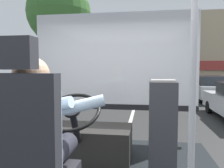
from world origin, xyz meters
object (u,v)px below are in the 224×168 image
object	(u,v)px
bus_driver	(37,130)
handrail_pole	(193,82)
steering_console	(85,141)
parked_car_silver	(208,87)
parked_car_charcoal	(193,81)
parked_car_black	(177,79)
fare_box	(162,132)
driver_seat	(28,161)

from	to	relation	value
bus_driver	handrail_pole	distance (m)	1.07
bus_driver	steering_console	world-z (taller)	bus_driver
parked_car_silver	parked_car_charcoal	xyz separation A→B (m)	(0.21, 5.03, 0.05)
parked_car_black	handrail_pole	bearing A→B (deg)	-97.65
handrail_pole	fare_box	distance (m)	0.83
parked_car_charcoal	parked_car_black	world-z (taller)	parked_car_charcoal
driver_seat	parked_car_silver	bearing A→B (deg)	70.34
driver_seat	parked_car_charcoal	bearing A→B (deg)	75.26
driver_seat	parked_car_black	distance (m)	23.12
steering_console	fare_box	world-z (taller)	fare_box
driver_seat	handrail_pole	xyz separation A→B (m)	(1.01, 0.24, 0.49)
handrail_pole	parked_car_black	size ratio (longest dim) A/B	0.48
handrail_pole	fare_box	bearing A→B (deg)	102.36
parked_car_silver	bus_driver	bearing A→B (deg)	-109.85
driver_seat	steering_console	distance (m)	1.32
parked_car_black	parked_car_charcoal	bearing A→B (deg)	-86.30
steering_console	parked_car_charcoal	xyz separation A→B (m)	(4.42, 15.54, -0.13)
parked_car_silver	parked_car_charcoal	size ratio (longest dim) A/B	1.01
parked_car_charcoal	parked_car_black	xyz separation A→B (m)	(-0.38, 5.94, -0.04)
steering_console	handrail_pole	size ratio (longest dim) A/B	0.54
driver_seat	steering_console	size ratio (longest dim) A/B	1.16
fare_box	parked_car_silver	world-z (taller)	fare_box
steering_console	parked_car_black	size ratio (longest dim) A/B	0.26
handrail_pole	parked_car_silver	size ratio (longest dim) A/B	0.47
parked_car_charcoal	parked_car_black	distance (m)	5.95
driver_seat	bus_driver	distance (m)	0.20
bus_driver	steering_console	distance (m)	1.26
driver_seat	parked_car_black	xyz separation A→B (m)	(4.04, 22.76, -0.48)
steering_console	fare_box	xyz separation A→B (m)	(0.88, -0.42, 0.27)
driver_seat	bus_driver	bearing A→B (deg)	90.00
handrail_pole	parked_car_silver	bearing A→B (deg)	74.52
bus_driver	parked_car_silver	world-z (taller)	bus_driver
handrail_pole	parked_car_silver	xyz separation A→B (m)	(3.20, 11.55, -0.97)
driver_seat	parked_car_black	bearing A→B (deg)	79.93
driver_seat	parked_car_silver	xyz separation A→B (m)	(4.21, 11.79, -0.48)
bus_driver	handrail_pole	world-z (taller)	handrail_pole
parked_car_silver	parked_car_black	size ratio (longest dim) A/B	1.02
bus_driver	fare_box	size ratio (longest dim) A/B	0.84
fare_box	steering_console	bearing A→B (deg)	154.56
fare_box	parked_car_charcoal	world-z (taller)	fare_box
handrail_pole	parked_car_charcoal	bearing A→B (deg)	78.38
fare_box	parked_car_black	xyz separation A→B (m)	(3.16, 21.89, -0.44)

